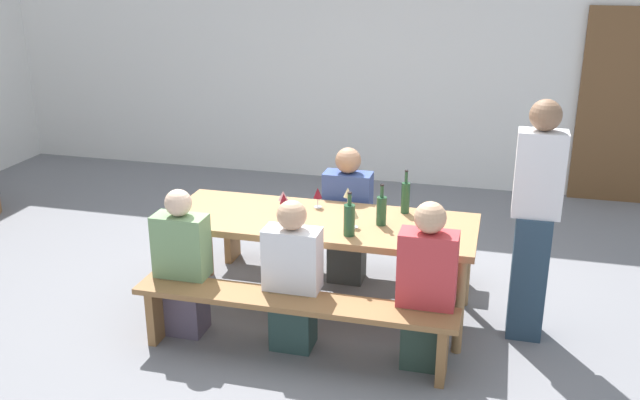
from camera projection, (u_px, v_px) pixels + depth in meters
The scene contains 19 objects.
ground_plane at pixel (320, 309), 5.54m from camera, with size 24.00×24.00×0.00m, color slate.
back_wall at pixel (396, 46), 8.13m from camera, with size 14.00×0.20×3.20m, color white.
wooden_door at pixel (622, 107), 7.59m from camera, with size 0.90×0.06×2.10m, color brown.
tasting_table at pixel (320, 228), 5.31m from camera, with size 2.31×0.84×0.75m.
bench_near at pixel (293, 310), 4.76m from camera, with size 2.21×0.30×0.45m.
bench_far at pixel (341, 232), 6.07m from camera, with size 2.21×0.30×0.45m.
wine_bottle_0 at pixel (405, 197), 5.37m from camera, with size 0.07×0.07×0.34m.
wine_bottle_1 at pixel (381, 210), 5.14m from camera, with size 0.07×0.07×0.31m.
wine_bottle_2 at pixel (349, 219), 4.94m from camera, with size 0.08×0.08×0.32m.
wine_glass_0 at pixel (348, 193), 5.50m from camera, with size 0.07×0.07×0.16m.
wine_glass_1 at pixel (318, 194), 5.49m from camera, with size 0.07×0.07×0.16m.
wine_glass_2 at pixel (283, 196), 5.46m from camera, with size 0.08×0.08×0.15m.
wine_glass_3 at pixel (284, 200), 5.33m from camera, with size 0.06×0.06×0.17m.
wine_glass_4 at pixel (354, 214), 5.09m from camera, with size 0.06×0.06×0.15m.
seated_guest_near_0 at pixel (183, 267), 5.05m from camera, with size 0.38×0.24×1.09m.
seated_guest_near_1 at pixel (293, 280), 4.85m from camera, with size 0.39×0.24×1.09m.
seated_guest_near_2 at pixel (426, 290), 4.62m from camera, with size 0.38×0.24×1.16m.
seated_guest_far_0 at pixel (347, 219), 5.85m from camera, with size 0.39×0.24×1.15m.
standing_host at pixel (534, 224), 4.90m from camera, with size 0.32×0.24×1.73m.
Camera 1 is at (1.26, -4.77, 2.64)m, focal length 39.89 mm.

